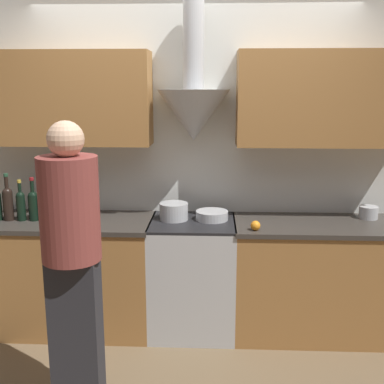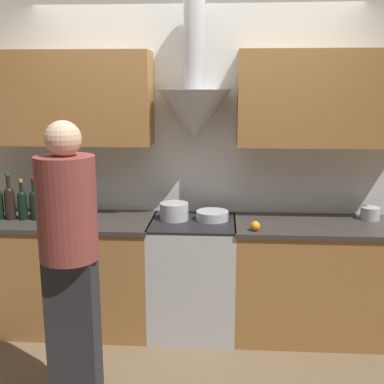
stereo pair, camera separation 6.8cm
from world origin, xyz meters
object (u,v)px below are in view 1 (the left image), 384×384
Objects in this scene: stove_range at (193,275)px; orange_fruit at (255,226)px; stock_pot at (174,211)px; saucepan at (368,212)px; wine_bottle_2 at (21,204)px; mixing_bowl at (212,215)px; wine_bottle_5 at (59,204)px; wine_bottle_3 at (33,204)px; person_foreground_left at (72,259)px; wine_bottle_1 at (8,202)px; wine_bottle_4 at (45,203)px.

orange_fruit is at bearing -25.27° from stove_range.
stock_pot reaches higher than saucepan.
mixing_bowl is at bearing 3.33° from wine_bottle_2.
saucepan is at bearing 4.39° from mixing_bowl.
saucepan is (1.36, 0.14, 0.49)m from stove_range.
saucepan is (1.50, 0.10, -0.02)m from stock_pot.
mixing_bowl is (1.45, 0.08, -0.09)m from wine_bottle_2.
wine_bottle_5 is at bearing -178.36° from stove_range.
mixing_bowl is 1.22m from saucepan.
person_foreground_left is (0.59, -0.99, -0.06)m from wine_bottle_3.
stock_pot is at bearing 164.81° from stove_range.
stove_range is 1.42m from wine_bottle_2.
mixing_bowl is 0.14× the size of person_foreground_left.
person_foreground_left is at bearing -143.46° from orange_fruit.
orange_fruit is at bearing -7.23° from wine_bottle_5.
wine_bottle_1 is 2.52× the size of saucepan.
stock_pot is 1.16m from person_foreground_left.
mixing_bowl is 1.73× the size of saucepan.
mixing_bowl is at bearing 3.71° from wine_bottle_4.
wine_bottle_2 is at bearing -178.78° from wine_bottle_5.
stove_range is at bearing 1.69° from wine_bottle_4.
wine_bottle_4 is at bearing -177.87° from wine_bottle_5.
wine_bottle_3 is at bearing 120.64° from person_foreground_left.
wine_bottle_5 is at bearing 111.51° from person_foreground_left.
wine_bottle_1 is 1.15× the size of wine_bottle_2.
wine_bottle_5 is 2.17× the size of saucepan.
wine_bottle_4 reaches higher than orange_fruit.
person_foreground_left reaches higher than stock_pot.
wine_bottle_2 is 0.19m from wine_bottle_4.
wine_bottle_3 is at bearing 2.19° from wine_bottle_1.
wine_bottle_4 is 1.13× the size of wine_bottle_5.
saucepan is (2.48, 0.18, -0.09)m from wine_bottle_4.
wine_bottle_1 reaches higher than stove_range.
wine_bottle_3 is at bearing -176.42° from stock_pot.
stove_range is at bearing 1.55° from wine_bottle_2.
stock_pot reaches higher than orange_fruit.
wine_bottle_2 reaches higher than stock_pot.
stove_range is 12.66× the size of orange_fruit.
wine_bottle_4 is at bearing -3.60° from wine_bottle_3.
orange_fruit is at bearing -5.85° from wine_bottle_2.
person_foreground_left is at bearing -121.56° from stove_range.
wine_bottle_3 is at bearing 179.41° from wine_bottle_5.
wine_bottle_3 is at bearing 173.55° from orange_fruit.
stock_pot is at bearing -176.10° from saucepan.
person_foreground_left is at bearing -55.30° from wine_bottle_2.
wine_bottle_5 is (0.39, 0.01, -0.02)m from wine_bottle_1.
wine_bottle_3 is 1.34× the size of mixing_bowl.
wine_bottle_3 is (0.19, 0.01, -0.01)m from wine_bottle_1.
wine_bottle_3 reaches higher than wine_bottle_2.
stock_pot is (1.07, 0.07, -0.07)m from wine_bottle_3.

